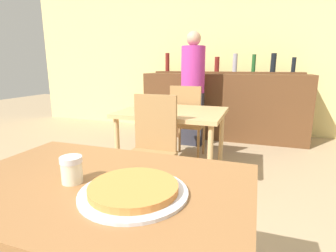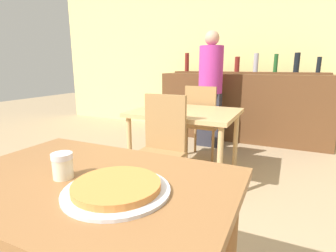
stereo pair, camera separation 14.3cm
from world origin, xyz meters
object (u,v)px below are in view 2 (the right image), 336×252
(chair_far_side_back, at_px, (202,119))
(pizza_tray, at_px, (117,188))
(chair_far_side_front, at_px, (160,144))
(person_standing, at_px, (210,86))
(cheese_shaker, at_px, (63,165))

(chair_far_side_back, distance_m, pizza_tray, 2.46)
(pizza_tray, bearing_deg, chair_far_side_front, 110.02)
(person_standing, bearing_deg, cheese_shaker, -84.65)
(chair_far_side_back, bearing_deg, person_standing, -81.87)
(chair_far_side_front, height_order, cheese_shaker, chair_far_side_front)
(chair_far_side_back, bearing_deg, cheese_shaker, 94.60)
(pizza_tray, relative_size, person_standing, 0.22)
(chair_far_side_back, xyz_separation_m, person_standing, (-0.09, 0.64, 0.36))
(cheese_shaker, height_order, person_standing, person_standing)
(person_standing, bearing_deg, pizza_tray, -79.91)
(chair_far_side_front, bearing_deg, cheese_shaker, -81.05)
(chair_far_side_back, height_order, pizza_tray, chair_far_side_back)
(chair_far_side_front, height_order, chair_far_side_back, same)
(chair_far_side_front, xyz_separation_m, chair_far_side_back, (0.00, 1.17, 0.00))
(pizza_tray, distance_m, person_standing, 3.09)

